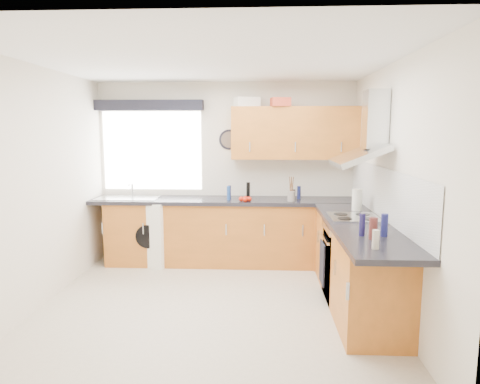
# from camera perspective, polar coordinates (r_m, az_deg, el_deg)

# --- Properties ---
(ground_plane) EXTENTS (3.60, 3.60, 0.00)m
(ground_plane) POSITION_cam_1_polar(r_m,az_deg,el_deg) (4.65, -3.73, -15.06)
(ground_plane) COLOR beige
(ceiling) EXTENTS (3.60, 3.60, 0.02)m
(ceiling) POSITION_cam_1_polar(r_m,az_deg,el_deg) (4.32, -4.05, 17.02)
(ceiling) COLOR white
(ceiling) RESTS_ON wall_back
(wall_back) EXTENTS (3.60, 0.02, 2.50)m
(wall_back) POSITION_cam_1_polar(r_m,az_deg,el_deg) (6.09, -1.90, 2.69)
(wall_back) COLOR silver
(wall_back) RESTS_ON ground_plane
(wall_front) EXTENTS (3.60, 0.02, 2.50)m
(wall_front) POSITION_cam_1_polar(r_m,az_deg,el_deg) (2.56, -8.62, -5.14)
(wall_front) COLOR silver
(wall_front) RESTS_ON ground_plane
(wall_left) EXTENTS (0.02, 3.60, 2.50)m
(wall_left) POSITION_cam_1_polar(r_m,az_deg,el_deg) (4.86, -25.45, 0.49)
(wall_left) COLOR silver
(wall_left) RESTS_ON ground_plane
(wall_right) EXTENTS (0.02, 3.60, 2.50)m
(wall_right) POSITION_cam_1_polar(r_m,az_deg,el_deg) (4.47, 19.67, 0.20)
(wall_right) COLOR silver
(wall_right) RESTS_ON ground_plane
(window) EXTENTS (1.40, 0.02, 1.10)m
(window) POSITION_cam_1_polar(r_m,az_deg,el_deg) (6.24, -11.63, 5.42)
(window) COLOR white
(window) RESTS_ON wall_back
(window_blind) EXTENTS (1.50, 0.18, 0.14)m
(window_blind) POSITION_cam_1_polar(r_m,az_deg,el_deg) (6.15, -12.01, 11.25)
(window_blind) COLOR black
(window_blind) RESTS_ON wall_back
(splashback) EXTENTS (0.01, 3.00, 0.54)m
(splashback) POSITION_cam_1_polar(r_m,az_deg,el_deg) (4.77, 18.48, -0.13)
(splashback) COLOR white
(splashback) RESTS_ON wall_right
(base_cab_back) EXTENTS (3.00, 0.58, 0.86)m
(base_cab_back) POSITION_cam_1_polar(r_m,az_deg,el_deg) (5.95, -3.06, -5.46)
(base_cab_back) COLOR #A1581D
(base_cab_back) RESTS_ON ground_plane
(base_cab_corner) EXTENTS (0.60, 0.60, 0.86)m
(base_cab_corner) POSITION_cam_1_polar(r_m,az_deg,el_deg) (6.00, 12.40, -5.54)
(base_cab_corner) COLOR #A1581D
(base_cab_corner) RESTS_ON ground_plane
(base_cab_right) EXTENTS (0.58, 2.10, 0.86)m
(base_cab_right) POSITION_cam_1_polar(r_m,az_deg,el_deg) (4.72, 15.23, -9.42)
(base_cab_right) COLOR #A1581D
(base_cab_right) RESTS_ON ground_plane
(worktop_back) EXTENTS (3.60, 0.62, 0.05)m
(worktop_back) POSITION_cam_1_polar(r_m,az_deg,el_deg) (5.84, -2.13, -1.16)
(worktop_back) COLOR black
(worktop_back) RESTS_ON base_cab_back
(worktop_right) EXTENTS (0.62, 2.42, 0.05)m
(worktop_right) POSITION_cam_1_polar(r_m,az_deg,el_deg) (4.46, 15.74, -4.42)
(worktop_right) COLOR black
(worktop_right) RESTS_ON base_cab_right
(sink) EXTENTS (0.84, 0.46, 0.10)m
(sink) POSITION_cam_1_polar(r_m,az_deg,el_deg) (6.09, -14.69, -0.41)
(sink) COLOR silver
(sink) RESTS_ON worktop_back
(oven) EXTENTS (0.56, 0.58, 0.85)m
(oven) POSITION_cam_1_polar(r_m,az_deg,el_deg) (4.86, 14.73, -8.95)
(oven) COLOR black
(oven) RESTS_ON ground_plane
(hob_plate) EXTENTS (0.52, 0.52, 0.01)m
(hob_plate) POSITION_cam_1_polar(r_m,az_deg,el_deg) (4.74, 14.95, -3.25)
(hob_plate) COLOR silver
(hob_plate) RESTS_ON worktop_right
(extractor_hood) EXTENTS (0.52, 0.78, 0.66)m
(extractor_hood) POSITION_cam_1_polar(r_m,az_deg,el_deg) (4.67, 16.55, 7.06)
(extractor_hood) COLOR silver
(extractor_hood) RESTS_ON wall_right
(upper_cabinets) EXTENTS (1.70, 0.35, 0.70)m
(upper_cabinets) POSITION_cam_1_polar(r_m,az_deg,el_deg) (5.88, 7.27, 7.80)
(upper_cabinets) COLOR #A1581D
(upper_cabinets) RESTS_ON wall_back
(washing_machine) EXTENTS (0.75, 0.73, 0.88)m
(washing_machine) POSITION_cam_1_polar(r_m,az_deg,el_deg) (6.12, -11.50, -5.16)
(washing_machine) COLOR white
(washing_machine) RESTS_ON ground_plane
(wall_clock) EXTENTS (0.28, 0.04, 0.28)m
(wall_clock) POSITION_cam_1_polar(r_m,az_deg,el_deg) (6.04, -1.46, 6.99)
(wall_clock) COLOR black
(wall_clock) RESTS_ON wall_back
(casserole) EXTENTS (0.38, 0.32, 0.13)m
(casserole) POSITION_cam_1_polar(r_m,az_deg,el_deg) (5.98, 0.92, 11.87)
(casserole) COLOR white
(casserole) RESTS_ON upper_cabinets
(storage_box) EXTENTS (0.27, 0.24, 0.11)m
(storage_box) POSITION_cam_1_polar(r_m,az_deg,el_deg) (5.78, 5.41, 11.86)
(storage_box) COLOR #B13922
(storage_box) RESTS_ON upper_cabinets
(utensil_pot) EXTENTS (0.11, 0.11, 0.13)m
(utensil_pot) POSITION_cam_1_polar(r_m,az_deg,el_deg) (5.67, 6.84, -0.55)
(utensil_pot) COLOR gray
(utensil_pot) RESTS_ON worktop_back
(kitchen_roll) EXTENTS (0.12, 0.12, 0.25)m
(kitchen_roll) POSITION_cam_1_polar(r_m,az_deg,el_deg) (5.15, 15.34, -1.02)
(kitchen_roll) COLOR white
(kitchen_roll) RESTS_ON worktop_right
(tomato_cluster) EXTENTS (0.18, 0.18, 0.07)m
(tomato_cluster) POSITION_cam_1_polar(r_m,az_deg,el_deg) (5.62, 0.70, -0.93)
(tomato_cluster) COLOR #B91907
(tomato_cluster) RESTS_ON worktop_back
(jar_0) EXTENTS (0.05, 0.05, 0.21)m
(jar_0) POSITION_cam_1_polar(r_m,az_deg,el_deg) (5.91, 1.09, 0.25)
(jar_0) COLOR black
(jar_0) RESTS_ON worktop_back
(jar_1) EXTENTS (0.05, 0.05, 0.17)m
(jar_1) POSITION_cam_1_polar(r_m,az_deg,el_deg) (5.89, 7.86, -0.06)
(jar_1) COLOR #131942
(jar_1) RESTS_ON worktop_back
(jar_2) EXTENTS (0.04, 0.04, 0.17)m
(jar_2) POSITION_cam_1_polar(r_m,az_deg,el_deg) (5.82, -1.59, -0.11)
(jar_2) COLOR #571212
(jar_2) RESTS_ON worktop_back
(jar_3) EXTENTS (0.06, 0.06, 0.11)m
(jar_3) POSITION_cam_1_polar(r_m,az_deg,el_deg) (5.98, 7.10, -0.20)
(jar_3) COLOR #31241B
(jar_3) RESTS_ON worktop_back
(jar_4) EXTENTS (0.04, 0.04, 0.17)m
(jar_4) POSITION_cam_1_polar(r_m,az_deg,el_deg) (5.89, -1.41, 0.03)
(jar_4) COLOR #1A164C
(jar_4) RESTS_ON worktop_back
(jar_5) EXTENTS (0.05, 0.05, 0.19)m
(jar_5) POSITION_cam_1_polar(r_m,az_deg,el_deg) (5.72, -1.53, -0.15)
(jar_5) COLOR navy
(jar_5) RESTS_ON worktop_back
(bottle_0) EXTENTS (0.07, 0.07, 0.19)m
(bottle_0) POSITION_cam_1_polar(r_m,az_deg,el_deg) (3.85, 17.34, -4.67)
(bottle_0) COLOR #4C1D1B
(bottle_0) RESTS_ON worktop_right
(bottle_1) EXTENTS (0.05, 0.05, 0.20)m
(bottle_1) POSITION_cam_1_polar(r_m,az_deg,el_deg) (3.94, 15.98, -4.22)
(bottle_1) COLOR #181445
(bottle_1) RESTS_ON worktop_right
(bottle_2) EXTENTS (0.06, 0.06, 0.15)m
(bottle_2) POSITION_cam_1_polar(r_m,az_deg,el_deg) (3.55, 17.64, -6.05)
(bottle_2) COLOR #B6AD9B
(bottle_2) RESTS_ON worktop_right
(bottle_3) EXTENTS (0.06, 0.06, 0.20)m
(bottle_3) POSITION_cam_1_polar(r_m,az_deg,el_deg) (3.98, 18.69, -4.21)
(bottle_3) COLOR navy
(bottle_3) RESTS_ON worktop_right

